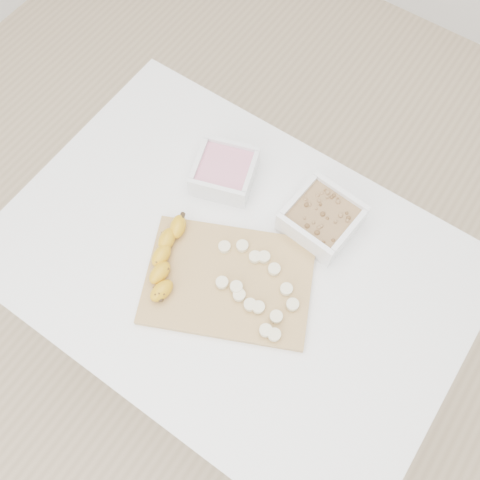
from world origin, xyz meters
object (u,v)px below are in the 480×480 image
Objects in this scene: banana at (166,259)px; bowl_yogurt at (225,171)px; cutting_board at (229,281)px; table at (233,278)px; bowl_granola at (322,219)px.

bowl_yogurt is at bearing 82.62° from banana.
cutting_board is 1.78× the size of banana.
cutting_board reaches higher than table.
table is at bearing -121.00° from bowl_granola.
table is at bearing 24.45° from banana.
bowl_granola is at bearing 59.00° from table.
table is at bearing -50.59° from bowl_yogurt.
bowl_granola is at bearing 4.81° from bowl_yogurt.
bowl_granola reaches higher than cutting_board.
bowl_yogurt reaches higher than cutting_board.
bowl_granola reaches higher than bowl_yogurt.
banana is at bearing -129.44° from bowl_granola.
bowl_granola reaches higher than table.
bowl_yogurt is 0.25m from banana.
cutting_board is (0.15, -0.20, -0.02)m from bowl_yogurt.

